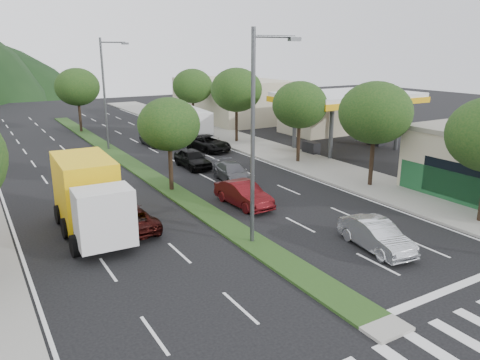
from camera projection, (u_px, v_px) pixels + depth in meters
ground at (376, 323)px, 16.06m from camera, size 160.00×160.00×0.00m
sidewalk_right at (269, 150)px, 42.86m from camera, size 5.00×90.00×0.15m
median at (125, 160)px, 39.20m from camera, size 1.60×56.00×0.12m
crosswalk at (424, 355)px, 14.41m from camera, size 19.00×2.20×0.01m
gas_canopy at (348, 99)px, 42.33m from camera, size 12.20×8.20×5.25m
bldg_right_far at (232, 99)px, 61.33m from camera, size 10.00×16.00×5.20m
tree_r_b at (375, 113)px, 30.52m from camera, size 4.80×4.80×6.94m
tree_r_c at (300, 105)px, 37.21m from camera, size 4.40×4.40×6.48m
tree_r_d at (236, 90)px, 45.36m from camera, size 5.00×5.00×7.17m
tree_r_e at (193, 86)px, 53.71m from camera, size 4.60×4.60×6.71m
tree_med_near at (169, 124)px, 29.74m from camera, size 4.00×4.00×6.02m
tree_med_far at (77, 87)px, 51.09m from camera, size 4.80×4.80×6.94m
streetlight_near at (257, 129)px, 21.26m from camera, size 2.60×0.25×10.00m
streetlight_mid at (106, 89)px, 41.93m from camera, size 2.60×0.25×10.00m
sedan_silver at (376, 235)px, 21.80m from camera, size 2.02×4.38×1.39m
suv_maroon at (128, 218)px, 24.15m from camera, size 2.27×4.70×1.29m
car_queue_a at (193, 158)px, 36.78m from camera, size 1.74×4.31×1.47m
car_queue_b at (233, 172)px, 33.05m from camera, size 2.34×4.59×1.28m
car_queue_c at (244, 194)px, 27.84m from camera, size 1.77×4.48×1.45m
car_queue_d at (209, 143)px, 42.87m from camera, size 2.94×5.26×1.39m
car_queue_e at (153, 138)px, 45.29m from camera, size 1.77×4.10×1.38m
box_truck at (89, 198)px, 23.73m from camera, size 3.18×7.62×3.71m
motorhome at (188, 123)px, 47.66m from camera, size 3.46×8.67×3.24m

